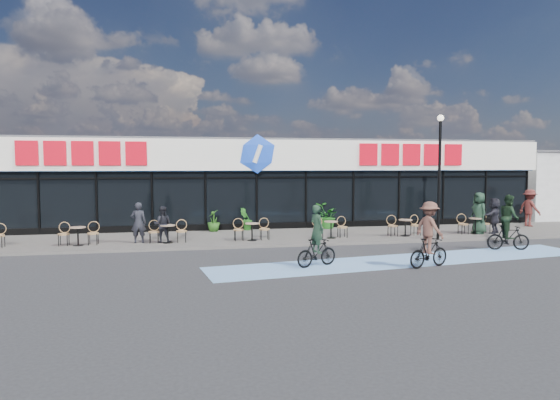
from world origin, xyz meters
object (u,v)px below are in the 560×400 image
object	(u,v)px
potted_plant_right	(327,216)
cyclist_b	(509,226)
potted_plant_mid	(246,219)
pedestrian_a	(479,213)
patron_right	(162,224)
pedestrian_b	(530,208)
potted_plant_left	(214,221)
cyclist_a	(429,237)
pedestrian_c	(494,216)
lamp_post	(440,166)
patron_left	(139,223)

from	to	relation	value
potted_plant_right	cyclist_b	bearing A→B (deg)	-52.66
potted_plant_mid	pedestrian_a	bearing A→B (deg)	-17.23
patron_right	pedestrian_b	bearing A→B (deg)	-168.63
cyclist_b	potted_plant_left	bearing A→B (deg)	147.63
potted_plant_right	cyclist_a	distance (m)	9.30
patron_right	pedestrian_c	world-z (taller)	pedestrian_c
cyclist_b	pedestrian_b	bearing A→B (deg)	47.05
patron_right	potted_plant_mid	bearing A→B (deg)	-134.86
lamp_post	potted_plant_mid	size ratio (longest dim) A/B	4.86
pedestrian_c	patron_left	bearing A→B (deg)	-37.63
potted_plant_mid	pedestrian_a	xyz separation A→B (m)	(10.43, -3.23, 0.41)
pedestrian_c	cyclist_b	distance (m)	4.12
pedestrian_a	lamp_post	bearing A→B (deg)	-70.22
potted_plant_mid	potted_plant_right	xyz separation A→B (m)	(4.03, -0.16, 0.09)
pedestrian_c	cyclist_b	bearing A→B (deg)	25.89
patron_left	patron_right	size ratio (longest dim) A/B	1.11
patron_left	cyclist_a	bearing A→B (deg)	147.62
patron_right	potted_plant_right	bearing A→B (deg)	-153.48
potted_plant_mid	pedestrian_c	size ratio (longest dim) A/B	0.66
pedestrian_b	cyclist_b	world-z (taller)	cyclist_b
pedestrian_b	cyclist_a	world-z (taller)	cyclist_a
pedestrian_a	cyclist_a	world-z (taller)	cyclist_a
patron_left	patron_right	distance (m)	0.95
potted_plant_mid	potted_plant_right	distance (m)	4.04
patron_left	pedestrian_c	bearing A→B (deg)	-179.46
cyclist_b	lamp_post	bearing A→B (deg)	120.05
lamp_post	patron_right	world-z (taller)	lamp_post
potted_plant_mid	patron_right	size ratio (longest dim) A/B	0.73
patron_right	cyclist_b	world-z (taller)	cyclist_b
lamp_post	potted_plant_left	world-z (taller)	lamp_post
pedestrian_b	patron_left	bearing A→B (deg)	84.18
patron_left	potted_plant_mid	bearing A→B (deg)	-145.54
potted_plant_right	patron_right	bearing A→B (deg)	-159.07
pedestrian_b	cyclist_b	distance (m)	7.79
cyclist_a	potted_plant_left	bearing A→B (deg)	123.93
patron_left	cyclist_a	size ratio (longest dim) A/B	0.79
patron_left	patron_right	bearing A→B (deg)	178.62
patron_right	patron_left	bearing A→B (deg)	2.90
potted_plant_left	cyclist_b	size ratio (longest dim) A/B	0.49
pedestrian_b	potted_plant_mid	bearing A→B (deg)	73.69
pedestrian_a	pedestrian_c	world-z (taller)	pedestrian_a
patron_left	pedestrian_a	distance (m)	15.21
pedestrian_c	cyclist_a	world-z (taller)	cyclist_a
potted_plant_right	cyclist_b	world-z (taller)	cyclist_b
pedestrian_a	potted_plant_mid	bearing A→B (deg)	-110.96
pedestrian_b	cyclist_b	bearing A→B (deg)	125.85
pedestrian_b	potted_plant_right	bearing A→B (deg)	72.59
patron_left	cyclist_b	distance (m)	14.57
potted_plant_mid	pedestrian_b	world-z (taller)	pedestrian_b
patron_right	lamp_post	bearing A→B (deg)	179.53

